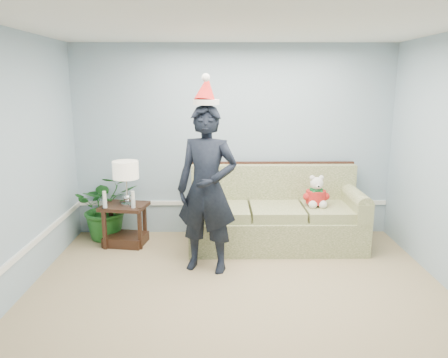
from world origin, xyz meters
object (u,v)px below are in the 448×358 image
at_px(teddy_bear, 316,195).
at_px(sofa, 275,217).
at_px(houseplant, 107,206).
at_px(side_table, 125,229).
at_px(man, 207,190).
at_px(table_lamp, 126,172).

bearing_deg(teddy_bear, sofa, 164.74).
distance_m(sofa, houseplant, 2.35).
bearing_deg(sofa, side_table, -180.00).
bearing_deg(man, houseplant, 159.19).
height_order(side_table, man, man).
distance_m(houseplant, teddy_bear, 2.89).
xyz_separation_m(houseplant, teddy_bear, (2.86, -0.35, 0.25)).
bearing_deg(teddy_bear, table_lamp, 175.95).
distance_m(man, teddy_bear, 1.61).
bearing_deg(table_lamp, houseplant, 140.74).
relative_size(sofa, teddy_bear, 5.42).
bearing_deg(man, table_lamp, 160.17).
bearing_deg(side_table, table_lamp, -39.86).
xyz_separation_m(side_table, houseplant, (-0.30, 0.24, 0.25)).
relative_size(man, teddy_bear, 4.58).
distance_m(houseplant, man, 1.86).
height_order(sofa, man, man).
height_order(table_lamp, man, man).
height_order(sofa, table_lamp, table_lamp).
distance_m(side_table, man, 1.60).
height_order(table_lamp, houseplant, table_lamp).
relative_size(table_lamp, man, 0.31).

